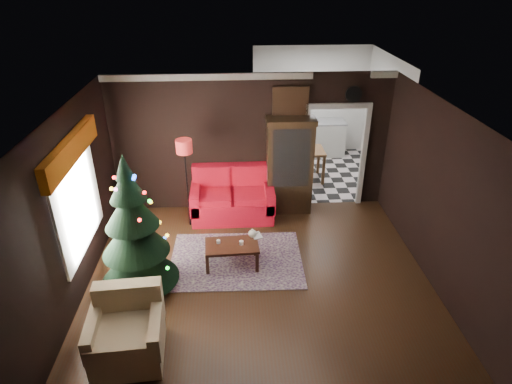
{
  "coord_description": "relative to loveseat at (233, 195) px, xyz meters",
  "views": [
    {
      "loc": [
        -0.39,
        -5.55,
        4.54
      ],
      "look_at": [
        0.0,
        0.9,
        1.15
      ],
      "focal_mm": 30.32,
      "sensor_mm": 36.0,
      "label": 1
    }
  ],
  "objects": [
    {
      "name": "floor",
      "position": [
        0.4,
        -2.05,
        -0.5
      ],
      "size": [
        5.5,
        5.5,
        0.0
      ],
      "primitive_type": "plane",
      "color": "black",
      "rests_on": "ground"
    },
    {
      "name": "ceiling",
      "position": [
        0.4,
        -2.05,
        2.3
      ],
      "size": [
        5.5,
        5.5,
        0.0
      ],
      "primitive_type": "plane",
      "rotation": [
        3.14,
        0.0,
        0.0
      ],
      "color": "white",
      "rests_on": "ground"
    },
    {
      "name": "wall_back",
      "position": [
        0.4,
        0.45,
        0.9
      ],
      "size": [
        5.5,
        0.0,
        5.5
      ],
      "primitive_type": "plane",
      "rotation": [
        1.57,
        0.0,
        0.0
      ],
      "color": "black",
      "rests_on": "ground"
    },
    {
      "name": "wall_front",
      "position": [
        0.4,
        -4.55,
        0.9
      ],
      "size": [
        5.5,
        0.0,
        5.5
      ],
      "primitive_type": "plane",
      "rotation": [
        -1.57,
        0.0,
        0.0
      ],
      "color": "black",
      "rests_on": "ground"
    },
    {
      "name": "wall_left",
      "position": [
        -2.35,
        -2.05,
        0.9
      ],
      "size": [
        0.0,
        5.5,
        5.5
      ],
      "primitive_type": "plane",
      "rotation": [
        1.57,
        0.0,
        1.57
      ],
      "color": "black",
      "rests_on": "ground"
    },
    {
      "name": "wall_right",
      "position": [
        3.15,
        -2.05,
        0.9
      ],
      "size": [
        0.0,
        5.5,
        5.5
      ],
      "primitive_type": "plane",
      "rotation": [
        1.57,
        0.0,
        -1.57
      ],
      "color": "black",
      "rests_on": "ground"
    },
    {
      "name": "doorway",
      "position": [
        2.1,
        0.45,
        0.55
      ],
      "size": [
        1.1,
        0.1,
        2.1
      ],
      "primitive_type": null,
      "color": "silver",
      "rests_on": "ground"
    },
    {
      "name": "left_window",
      "position": [
        -2.31,
        -1.85,
        0.95
      ],
      "size": [
        0.05,
        1.6,
        1.4
      ],
      "primitive_type": "cube",
      "color": "white",
      "rests_on": "wall_left"
    },
    {
      "name": "valance",
      "position": [
        -2.23,
        -1.85,
        1.77
      ],
      "size": [
        0.12,
        2.1,
        0.35
      ],
      "primitive_type": "cube",
      "color": "#7C3807",
      "rests_on": "wall_left"
    },
    {
      "name": "kitchen_floor",
      "position": [
        2.1,
        1.95,
        -0.5
      ],
      "size": [
        3.0,
        3.0,
        0.0
      ],
      "primitive_type": "plane",
      "color": "silver",
      "rests_on": "ground"
    },
    {
      "name": "kitchen_window",
      "position": [
        2.1,
        3.4,
        1.2
      ],
      "size": [
        0.7,
        0.06,
        0.7
      ],
      "primitive_type": "cube",
      "color": "white",
      "rests_on": "ground"
    },
    {
      "name": "rug",
      "position": [
        0.04,
        -1.48,
        -0.49
      ],
      "size": [
        2.31,
        1.7,
        0.01
      ],
      "primitive_type": "cube",
      "rotation": [
        0.0,
        0.0,
        -0.02
      ],
      "color": "#54414F",
      "rests_on": "ground"
    },
    {
      "name": "loveseat",
      "position": [
        0.0,
        0.0,
        0.0
      ],
      "size": [
        1.7,
        0.9,
        1.0
      ],
      "primitive_type": null,
      "color": "maroon",
      "rests_on": "ground"
    },
    {
      "name": "curio_cabinet",
      "position": [
        1.15,
        0.22,
        0.45
      ],
      "size": [
        0.9,
        0.45,
        1.9
      ],
      "primitive_type": null,
      "color": "black",
      "rests_on": "ground"
    },
    {
      "name": "floor_lamp",
      "position": [
        -0.85,
        -0.26,
        0.33
      ],
      "size": [
        0.4,
        0.4,
        1.9
      ],
      "primitive_type": null,
      "rotation": [
        0.0,
        0.0,
        -0.3
      ],
      "color": "black",
      "rests_on": "ground"
    },
    {
      "name": "christmas_tree",
      "position": [
        -1.48,
        -2.07,
        0.55
      ],
      "size": [
        1.39,
        1.39,
        2.31
      ],
      "primitive_type": null,
      "rotation": [
        0.0,
        0.0,
        0.16
      ],
      "color": "black",
      "rests_on": "ground"
    },
    {
      "name": "armchair",
      "position": [
        -1.39,
        -3.49,
        -0.04
      ],
      "size": [
        0.98,
        0.98,
        0.94
      ],
      "primitive_type": null,
      "rotation": [
        0.0,
        0.0,
        0.07
      ],
      "color": "beige",
      "rests_on": "ground"
    },
    {
      "name": "coffee_table",
      "position": [
        -0.03,
        -1.61,
        -0.29
      ],
      "size": [
        0.91,
        0.57,
        0.4
      ],
      "primitive_type": null,
      "rotation": [
        0.0,
        0.0,
        0.05
      ],
      "color": "black",
      "rests_on": "rug"
    },
    {
      "name": "teapot",
      "position": [
        0.32,
        -1.41,
        -0.01
      ],
      "size": [
        0.2,
        0.2,
        0.15
      ],
      "primitive_type": null,
      "rotation": [
        0.0,
        0.0,
        -0.33
      ],
      "color": "silver",
      "rests_on": "coffee_table"
    },
    {
      "name": "cup_a",
      "position": [
        -0.26,
        -1.55,
        -0.06
      ],
      "size": [
        0.07,
        0.07,
        0.06
      ],
      "primitive_type": "cylinder",
      "rotation": [
        0.0,
        0.0,
        -0.01
      ],
      "color": "white",
      "rests_on": "coffee_table"
    },
    {
      "name": "cup_b",
      "position": [
        0.13,
        -1.61,
        -0.06
      ],
      "size": [
        0.07,
        0.07,
        0.06
      ],
      "primitive_type": "cylinder",
      "rotation": [
        0.0,
        0.0,
        0.02
      ],
      "color": "white",
      "rests_on": "coffee_table"
    },
    {
      "name": "book",
      "position": [
        0.32,
        -1.4,
        0.02
      ],
      "size": [
        0.16,
        0.06,
        0.22
      ],
      "primitive_type": "imported",
      "rotation": [
        0.0,
        0.0,
        0.27
      ],
      "color": "#927053",
      "rests_on": "coffee_table"
    },
    {
      "name": "wall_clock",
      "position": [
        2.35,
        0.4,
        1.88
      ],
      "size": [
        0.32,
        0.32,
        0.06
      ],
      "primitive_type": "cylinder",
      "color": "white",
      "rests_on": "wall_back"
    },
    {
      "name": "painting",
      "position": [
        1.15,
        0.41,
        1.75
      ],
      "size": [
        0.62,
        0.05,
        0.52
      ],
      "primitive_type": "cube",
      "color": "tan",
      "rests_on": "wall_back"
    },
    {
      "name": "kitchen_counter",
      "position": [
        2.1,
        3.15,
        -0.05
      ],
      "size": [
        1.8,
        0.6,
        0.9
      ],
      "primitive_type": "cube",
      "color": "silver",
      "rests_on": "ground"
    },
    {
      "name": "kitchen_table",
      "position": [
        1.8,
        1.65,
        -0.12
      ],
      "size": [
        0.7,
        0.7,
        0.75
      ],
      "primitive_type": null,
      "color": "brown",
      "rests_on": "ground"
    }
  ]
}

